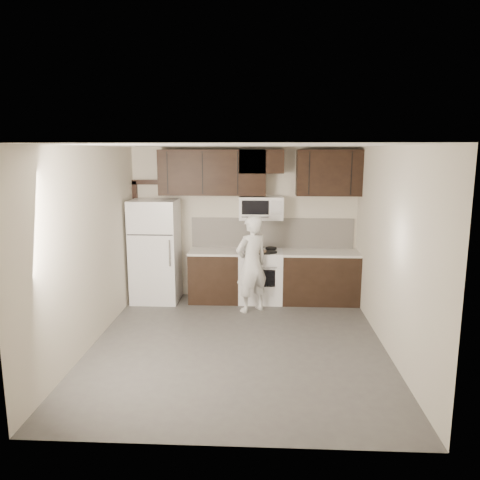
# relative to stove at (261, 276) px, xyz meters

# --- Properties ---
(floor) EXTENTS (4.50, 4.50, 0.00)m
(floor) POSITION_rel_stove_xyz_m (-0.30, -1.94, -0.46)
(floor) COLOR #4E4B49
(floor) RESTS_ON ground
(back_wall) EXTENTS (4.00, 0.00, 4.00)m
(back_wall) POSITION_rel_stove_xyz_m (-0.30, 0.31, 0.89)
(back_wall) COLOR beige
(back_wall) RESTS_ON ground
(ceiling) EXTENTS (4.50, 4.50, 0.00)m
(ceiling) POSITION_rel_stove_xyz_m (-0.30, -1.94, 2.24)
(ceiling) COLOR white
(ceiling) RESTS_ON back_wall
(counter_run) EXTENTS (2.95, 0.64, 0.91)m
(counter_run) POSITION_rel_stove_xyz_m (0.30, 0.00, -0.00)
(counter_run) COLOR black
(counter_run) RESTS_ON floor
(stove) EXTENTS (0.76, 0.66, 0.94)m
(stove) POSITION_rel_stove_xyz_m (0.00, 0.00, 0.00)
(stove) COLOR white
(stove) RESTS_ON floor
(backsplash) EXTENTS (2.90, 0.02, 0.54)m
(backsplash) POSITION_rel_stove_xyz_m (0.20, 0.30, 0.72)
(backsplash) COLOR silver
(backsplash) RESTS_ON counter_run
(upper_cabinets) EXTENTS (3.48, 0.35, 0.78)m
(upper_cabinets) POSITION_rel_stove_xyz_m (-0.09, 0.14, 1.82)
(upper_cabinets) COLOR black
(upper_cabinets) RESTS_ON back_wall
(microwave) EXTENTS (0.76, 0.42, 0.40)m
(microwave) POSITION_rel_stove_xyz_m (-0.00, 0.12, 1.19)
(microwave) COLOR white
(microwave) RESTS_ON upper_cabinets
(refrigerator) EXTENTS (0.80, 0.76, 1.80)m
(refrigerator) POSITION_rel_stove_xyz_m (-1.85, -0.05, 0.44)
(refrigerator) COLOR white
(refrigerator) RESTS_ON floor
(door_trim) EXTENTS (0.50, 0.08, 2.12)m
(door_trim) POSITION_rel_stove_xyz_m (-2.22, 0.27, 0.79)
(door_trim) COLOR black
(door_trim) RESTS_ON floor
(saucepan) EXTENTS (0.32, 0.19, 0.18)m
(saucepan) POSITION_rel_stove_xyz_m (-0.18, -0.15, 0.52)
(saucepan) COLOR silver
(saucepan) RESTS_ON stove
(baking_tray) EXTENTS (0.38, 0.29, 0.02)m
(baking_tray) POSITION_rel_stove_xyz_m (-0.03, -0.16, 0.46)
(baking_tray) COLOR black
(baking_tray) RESTS_ON counter_run
(pizza) EXTENTS (0.26, 0.26, 0.02)m
(pizza) POSITION_rel_stove_xyz_m (-0.03, -0.16, 0.48)
(pizza) COLOR tan
(pizza) RESTS_ON baking_tray
(person) EXTENTS (0.70, 0.65, 1.61)m
(person) POSITION_rel_stove_xyz_m (-0.15, -0.54, 0.35)
(person) COLOR silver
(person) RESTS_ON floor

